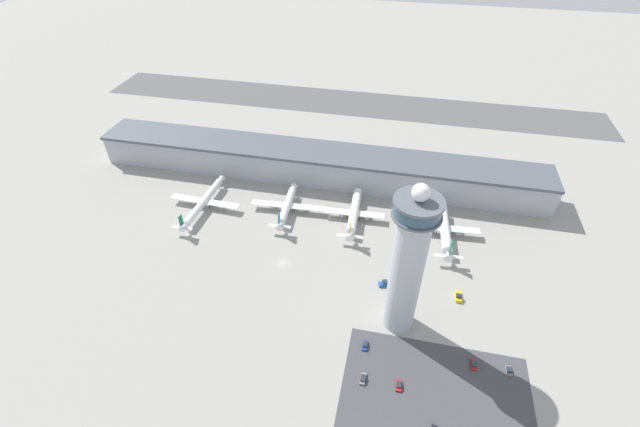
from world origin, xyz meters
The scene contains 16 objects.
ground_plane centered at (0.00, 0.00, 0.00)m, with size 1000.00×1000.00×0.00m, color gray.
terminal_building centered at (0.00, 70.00, 9.21)m, with size 250.87×25.00×18.22m.
runway_strip centered at (0.00, 174.05, 0.00)m, with size 376.31×44.00×0.01m, color #515154.
control_tower centered at (53.12, -21.24, 32.67)m, with size 16.25×16.25×66.07m.
parking_lot_surface centered at (68.29, -48.09, 0.00)m, with size 64.00×40.00×0.01m, color #424247.
airplane_gate_alpha centered at (-51.29, 30.15, 4.12)m, with size 37.91×45.87×11.87m.
airplane_gate_bravo centered at (-7.90, 36.26, 4.04)m, with size 38.48×35.88×12.49m.
airplane_gate_charlie centered at (26.76, 37.16, 4.27)m, with size 30.50×37.99×13.72m.
airplane_gate_delta centered at (71.12, 34.75, 4.49)m, with size 33.92×41.73×14.28m.
service_truck_catering centered at (46.77, -3.34, 0.97)m, with size 6.53×4.14×2.80m.
service_truck_fuel centered at (76.92, -3.92, 0.87)m, with size 2.63×5.81×2.52m.
car_yellow_taxi centered at (81.26, -34.70, 0.62)m, with size 1.84×4.47×1.59m.
car_maroon_suv centered at (42.16, -35.08, 0.60)m, with size 1.88×4.28×1.54m.
car_grey_coupe centered at (93.46, -34.51, 0.53)m, with size 2.08×4.19×1.37m.
car_white_wagon centered at (43.24, -48.58, 0.61)m, with size 1.99×4.58×1.56m.
car_black_suv centered at (55.57, -48.47, 0.61)m, with size 1.96×4.23×1.57m.
Camera 1 is at (45.42, -129.37, 139.46)m, focal length 24.00 mm.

